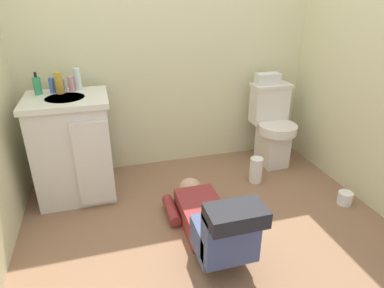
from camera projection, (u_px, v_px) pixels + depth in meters
The scene contains 14 objects.
ground_plane at pixel (207, 228), 2.37m from camera, with size 3.06×3.14×0.04m, color #896347.
wall_back at pixel (169, 33), 2.83m from camera, with size 2.72×0.08×2.40m, color beige.
toilet at pixel (272, 126), 3.12m from camera, with size 0.36×0.46×0.75m.
vanity_cabinet at pixel (74, 147), 2.58m from camera, with size 0.60×0.53×0.82m.
faucet at pixel (65, 85), 2.52m from camera, with size 0.02×0.02×0.10m, color silver.
person_plumber at pixel (211, 220), 2.13m from camera, with size 0.38×1.06×0.52m.
tissue_box at pixel (268, 79), 3.01m from camera, with size 0.22×0.11×0.10m, color silver.
soap_dispenser at pixel (37, 85), 2.45m from camera, with size 0.06×0.06×0.17m.
bottle_blue at pixel (52, 85), 2.49m from camera, with size 0.04×0.04×0.12m, color #4369BC.
bottle_amber at pixel (59, 83), 2.46m from camera, with size 0.06×0.06×0.16m, color gold.
bottle_pink at pixel (71, 84), 2.54m from camera, with size 0.05×0.05×0.11m, color pink.
bottle_clear at pixel (78, 79), 2.54m from camera, with size 0.05×0.05×0.17m, color silver.
paper_towel_roll at pixel (256, 170), 2.87m from camera, with size 0.11×0.11×0.23m, color white.
toilet_paper_roll at pixel (345, 198), 2.59m from camera, with size 0.11×0.11×0.10m, color white.
Camera 1 is at (-0.63, -1.80, 1.51)m, focal length 31.06 mm.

